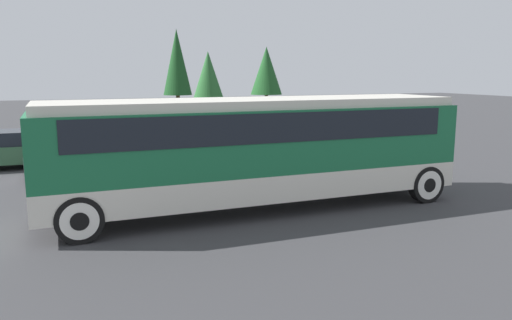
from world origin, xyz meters
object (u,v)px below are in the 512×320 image
Objects in this scene: parked_car_near at (257,142)px; parked_car_far at (92,154)px; tour_bus at (259,143)px; parked_car_mid at (38,148)px.

parked_car_near is 1.04× the size of parked_car_far.
tour_bus is 2.38× the size of parked_car_mid.
parked_car_mid is at bearing 169.36° from parked_car_near.
tour_bus is 7.44m from parked_car_far.
parked_car_near is 1.02× the size of parked_car_mid.
parked_car_far is at bearing 120.15° from tour_bus.
tour_bus is at bearing -111.40° from parked_car_near.
parked_car_near is at bearing 7.30° from parked_car_far.
parked_car_far is (-3.70, 6.37, -1.02)m from tour_bus.
tour_bus reaches higher than parked_car_mid.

